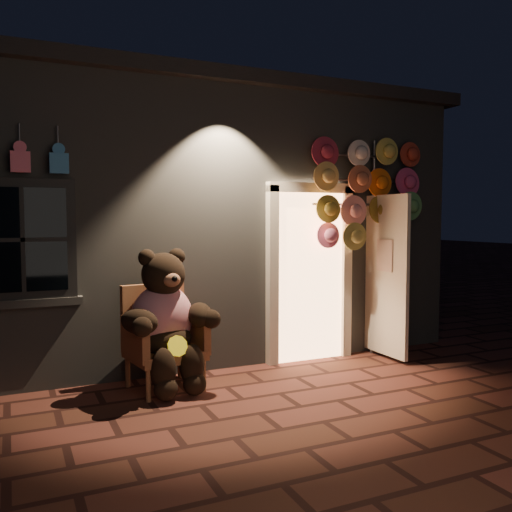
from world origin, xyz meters
TOP-DOWN VIEW (x-y plane):
  - ground at (0.00, 0.00)m, footprint 60.00×60.00m
  - shop_building at (0.00, 3.99)m, footprint 7.30×5.95m
  - wicker_armchair at (-0.61, 1.13)m, footprint 0.82×0.76m
  - teddy_bear at (-0.60, 0.99)m, footprint 1.03×0.87m
  - hat_rack at (2.05, 1.28)m, footprint 1.56×0.22m

SIDE VIEW (x-z plane):
  - ground at x=0.00m, z-range 0.00..0.00m
  - wicker_armchair at x=-0.61m, z-range 0.00..1.06m
  - teddy_bear at x=-0.60m, z-range 0.01..1.45m
  - shop_building at x=0.00m, z-range -0.02..3.49m
  - hat_rack at x=2.05m, z-range 0.73..3.50m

